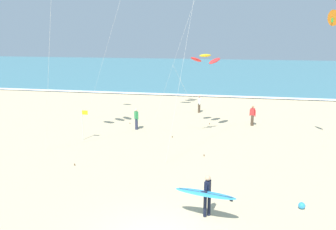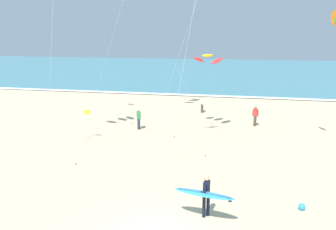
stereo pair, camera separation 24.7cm
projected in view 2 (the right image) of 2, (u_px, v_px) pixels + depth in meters
The scene contains 9 objects.
ocean_water at pixel (226, 70), 66.64m from camera, with size 160.00×60.00×0.08m, color teal.
shoreline_foam at pixel (215, 96), 38.39m from camera, with size 160.00×1.11×0.01m, color white.
surfer_lead at pixel (205, 194), 12.69m from camera, with size 2.38×1.05×1.71m.
kite_arc_golden_far at pixel (208, 59), 23.91m from camera, with size 3.18×3.70×5.57m.
bystander_white_top at pixel (202, 104), 30.29m from camera, with size 0.26×0.48×1.59m.
bystander_green_top at pixel (139, 119), 24.94m from camera, with size 0.38×0.38×1.59m.
bystander_red_top at pixel (255, 116), 25.85m from camera, with size 0.45×0.31×1.59m.
lifeguard_flag at pixel (85, 121), 22.40m from camera, with size 0.45×0.05×2.10m.
beach_ball at pixel (302, 207), 13.53m from camera, with size 0.28×0.28×0.28m, color #2D99DB.
Camera 2 is at (2.61, -9.77, 6.91)m, focal length 35.79 mm.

